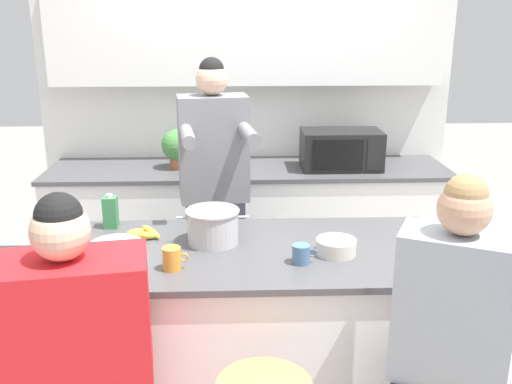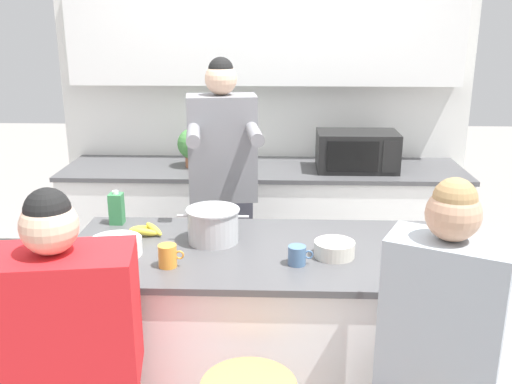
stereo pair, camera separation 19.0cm
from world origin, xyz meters
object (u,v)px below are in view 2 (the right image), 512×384
at_px(cooking_pot, 213,225).
at_px(potted_plant, 193,145).
at_px(kitchen_island, 255,334).
at_px(fruit_bowl, 116,247).
at_px(coffee_cup_far, 168,256).
at_px(banana_bunch, 146,230).
at_px(juice_carton, 117,208).
at_px(person_cooking, 223,208).
at_px(coffee_cup_near, 297,255).
at_px(microwave, 357,151).
at_px(person_wrapped_blanket, 67,379).

xyz_separation_m(cooking_pot, potted_plant, (-0.29, 1.39, 0.08)).
relative_size(kitchen_island, cooking_pot, 5.17).
height_order(cooking_pot, fruit_bowl, cooking_pot).
height_order(fruit_bowl, coffee_cup_far, coffee_cup_far).
bearing_deg(banana_bunch, juice_carton, 139.63).
distance_m(person_cooking, coffee_cup_near, 0.97).
distance_m(microwave, potted_plant, 1.14).
bearing_deg(person_wrapped_blanket, fruit_bowl, 75.62).
bearing_deg(person_cooking, coffee_cup_near, -73.39).
bearing_deg(cooking_pot, coffee_cup_near, -32.63).
xyz_separation_m(banana_bunch, juice_carton, (-0.19, 0.16, 0.05)).
distance_m(banana_bunch, potted_plant, 1.32).
distance_m(cooking_pot, coffee_cup_far, 0.33).
bearing_deg(cooking_pot, coffee_cup_far, -119.25).
height_order(person_cooking, juice_carton, person_cooking).
bearing_deg(person_cooking, person_wrapped_blanket, -116.58).
xyz_separation_m(coffee_cup_far, banana_bunch, (-0.17, 0.36, -0.02)).
relative_size(coffee_cup_near, microwave, 0.20).
bearing_deg(fruit_bowl, juice_carton, 104.51).
distance_m(person_wrapped_blanket, banana_bunch, 0.86).
bearing_deg(microwave, person_cooking, -140.67).
relative_size(cooking_pot, coffee_cup_far, 3.04).
relative_size(coffee_cup_far, microwave, 0.20).
height_order(person_cooking, coffee_cup_near, person_cooking).
distance_m(person_cooking, potted_plant, 0.83).
bearing_deg(coffee_cup_far, banana_bunch, 115.72).
bearing_deg(cooking_pot, juice_carton, 156.53).
bearing_deg(person_cooking, cooking_pot, -96.76).
height_order(coffee_cup_near, juice_carton, juice_carton).
xyz_separation_m(kitchen_island, juice_carton, (-0.72, 0.32, 0.53)).
relative_size(microwave, potted_plant, 1.99).
bearing_deg(person_wrapped_blanket, juice_carton, 84.21).
relative_size(coffee_cup_far, potted_plant, 0.40).
bearing_deg(banana_bunch, person_cooking, 60.10).
height_order(microwave, potted_plant, potted_plant).
bearing_deg(kitchen_island, coffee_cup_far, -151.09).
distance_m(fruit_bowl, coffee_cup_far, 0.28).
bearing_deg(banana_bunch, microwave, 46.96).
bearing_deg(coffee_cup_near, fruit_bowl, 174.62).
height_order(person_wrapped_blanket, cooking_pot, person_wrapped_blanket).
relative_size(coffee_cup_far, banana_bunch, 0.61).
distance_m(fruit_bowl, microwave, 1.97).
xyz_separation_m(banana_bunch, microwave, (1.19, 1.27, 0.11)).
distance_m(coffee_cup_far, microwave, 1.92).
xyz_separation_m(kitchen_island, coffee_cup_near, (0.19, -0.16, 0.49)).
xyz_separation_m(coffee_cup_near, banana_bunch, (-0.72, 0.32, -0.02)).
height_order(fruit_bowl, banana_bunch, fruit_bowl).
height_order(kitchen_island, cooking_pot, cooking_pot).
relative_size(coffee_cup_near, coffee_cup_far, 0.99).
distance_m(coffee_cup_near, coffee_cup_far, 0.55).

